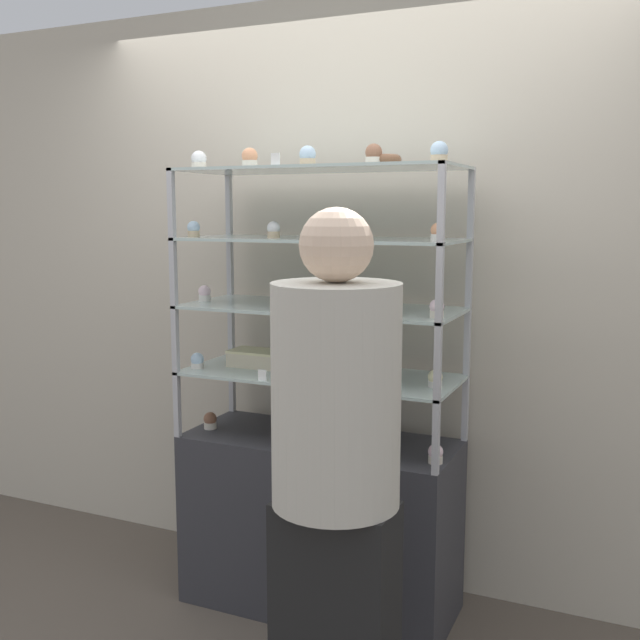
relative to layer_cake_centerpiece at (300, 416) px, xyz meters
name	(u,v)px	position (x,y,z in m)	size (l,w,h in m)	color
ground_plane	(320,604)	(0.12, -0.05, -0.81)	(20.00, 20.00, 0.00)	brown
back_wall	(355,294)	(0.12, 0.33, 0.49)	(8.00, 0.05, 2.60)	beige
display_base	(320,522)	(0.12, -0.05, -0.44)	(1.13, 0.47, 0.74)	#333338
display_riser_lower	(320,378)	(0.12, -0.05, 0.19)	(1.13, 0.47, 0.28)	#B7B7BC
display_riser_middle	(320,311)	(0.12, -0.05, 0.46)	(1.13, 0.47, 0.28)	#B7B7BC
display_riser_upper	(320,242)	(0.12, -0.05, 0.74)	(1.13, 0.47, 0.28)	#B7B7BC
display_riser_top	(320,172)	(0.12, -0.05, 1.02)	(1.13, 0.47, 0.28)	#B7B7BC
layer_cake_centerpiece	(300,416)	(0.00, 0.00, 0.00)	(0.21, 0.21, 0.14)	brown
sheet_cake_frosted	(256,358)	(-0.19, -0.03, 0.24)	(0.22, 0.14, 0.07)	beige
cupcake_0	(210,421)	(-0.38, -0.11, -0.04)	(0.06, 0.06, 0.07)	beige
cupcake_1	(367,444)	(0.36, -0.13, -0.04)	(0.06, 0.06, 0.07)	#CCB28C
cupcake_2	(436,454)	(0.64, -0.15, -0.04)	(0.06, 0.06, 0.07)	beige
price_tag_0	(305,449)	(0.15, -0.26, -0.05)	(0.04, 0.00, 0.04)	white
cupcake_3	(197,361)	(-0.40, -0.17, 0.24)	(0.06, 0.06, 0.07)	white
cupcake_4	(351,371)	(0.27, -0.09, 0.24)	(0.06, 0.06, 0.07)	beige
cupcake_5	(435,379)	(0.61, -0.08, 0.24)	(0.06, 0.06, 0.07)	white
price_tag_1	(262,375)	(-0.04, -0.26, 0.23)	(0.04, 0.00, 0.04)	white
cupcake_6	(205,294)	(-0.41, -0.09, 0.52)	(0.05, 0.05, 0.07)	white
cupcake_7	(317,300)	(0.12, -0.09, 0.52)	(0.05, 0.05, 0.07)	#CCB28C
cupcake_8	(437,309)	(0.63, -0.17, 0.52)	(0.05, 0.05, 0.07)	beige
price_tag_2	(303,308)	(0.14, -0.26, 0.50)	(0.04, 0.00, 0.04)	white
cupcake_9	(194,229)	(-0.40, -0.17, 0.79)	(0.05, 0.05, 0.07)	#CCB28C
cupcake_10	(274,230)	(-0.05, -0.13, 0.79)	(0.05, 0.05, 0.07)	#CCB28C
cupcake_11	(348,231)	(0.28, -0.17, 0.79)	(0.05, 0.05, 0.07)	white
cupcake_12	(438,232)	(0.63, -0.17, 0.79)	(0.05, 0.05, 0.07)	white
price_tag_3	(363,235)	(0.38, -0.26, 0.78)	(0.04, 0.00, 0.04)	white
cupcake_13	(199,161)	(-0.40, -0.12, 1.07)	(0.06, 0.06, 0.08)	beige
cupcake_14	(250,158)	(-0.13, -0.17, 1.07)	(0.06, 0.06, 0.08)	beige
cupcake_15	(308,156)	(0.12, -0.16, 1.07)	(0.06, 0.06, 0.08)	#CCB28C
cupcake_16	(374,155)	(0.37, -0.14, 1.07)	(0.06, 0.06, 0.08)	beige
cupcake_17	(439,152)	(0.62, -0.14, 1.07)	(0.06, 0.06, 0.08)	#CCB28C
price_tag_4	(275,159)	(0.03, -0.26, 1.06)	(0.04, 0.00, 0.04)	white
donut_glazed	(385,160)	(0.40, -0.09, 1.05)	(0.13, 0.13, 0.04)	brown
customer_figure	(336,466)	(0.49, -0.76, 0.09)	(0.39, 0.39, 1.69)	black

